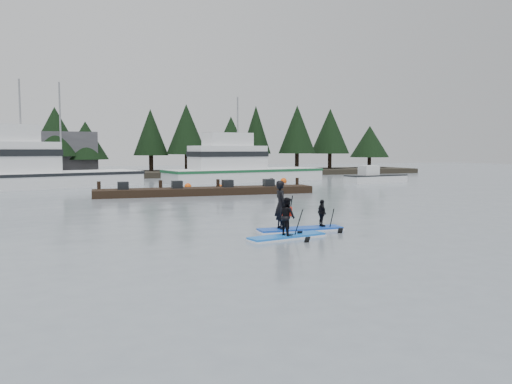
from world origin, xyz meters
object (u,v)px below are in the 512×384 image
object	(u,v)px
fishing_boat_medium	(241,175)
paddleboard_duo	(294,214)
floating_dock	(206,191)
fishing_boat_large	(27,179)
paddleboard_solo	(287,223)

from	to	relation	value
fishing_boat_medium	paddleboard_duo	world-z (taller)	fishing_boat_medium
floating_dock	paddleboard_duo	xyz separation A→B (m)	(-0.90, -15.94, 0.42)
fishing_boat_large	fishing_boat_medium	distance (m)	18.85
floating_dock	paddleboard_solo	distance (m)	17.33
fishing_boat_large	floating_dock	world-z (taller)	fishing_boat_large
fishing_boat_large	paddleboard_solo	size ratio (longest dim) A/B	5.93
paddleboard_solo	paddleboard_duo	xyz separation A→B (m)	(0.86, 1.29, 0.13)
paddleboard_solo	paddleboard_duo	size ratio (longest dim) A/B	0.90
paddleboard_solo	paddleboard_duo	bearing A→B (deg)	45.44
fishing_boat_large	paddleboard_duo	bearing A→B (deg)	-84.15
fishing_boat_medium	paddleboard_duo	distance (m)	29.70
paddleboard_duo	fishing_boat_medium	bearing A→B (deg)	77.25
floating_dock	paddleboard_duo	world-z (taller)	paddleboard_duo
fishing_boat_large	fishing_boat_medium	xyz separation A→B (m)	(18.77, 1.77, -0.07)
paddleboard_solo	paddleboard_duo	distance (m)	1.56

